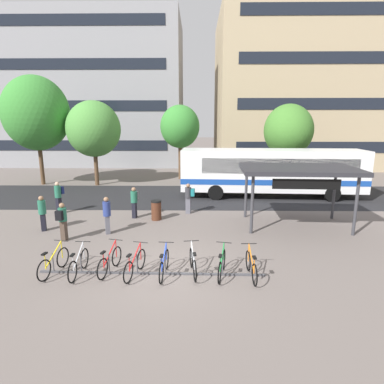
{
  "coord_description": "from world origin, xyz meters",
  "views": [
    {
      "loc": [
        0.95,
        -9.91,
        4.95
      ],
      "look_at": [
        0.73,
        4.9,
        1.68
      ],
      "focal_mm": 29.47,
      "sensor_mm": 36.0,
      "label": 1
    }
  ],
  "objects_px": {
    "commuter_teal_pack_0": "(189,196)",
    "street_tree_0": "(94,129)",
    "parked_bicycle_red_3": "(135,265)",
    "commuter_grey_pack_1": "(42,211)",
    "transit_shelter": "(298,171)",
    "parked_bicycle_blue_4": "(164,265)",
    "commuter_black_pack_2": "(107,213)",
    "parked_bicycle_orange_7": "(251,267)",
    "trash_bin": "(156,210)",
    "street_tree_1": "(180,127)",
    "parked_bicycle_silver_1": "(79,264)",
    "city_bus": "(270,171)",
    "parked_bicycle_yellow_0": "(54,263)",
    "commuter_grey_pack_5": "(134,200)",
    "street_tree_3": "(36,113)",
    "commuter_navy_pack_4": "(58,195)",
    "commuter_black_pack_3": "(62,219)",
    "parked_bicycle_red_2": "(110,261)",
    "parked_bicycle_silver_5": "(193,263)",
    "parked_bicycle_green_6": "(222,265)",
    "street_tree_2": "(288,131)"
  },
  "relations": [
    {
      "from": "parked_bicycle_red_2",
      "to": "street_tree_1",
      "type": "distance_m",
      "value": 18.62
    },
    {
      "from": "parked_bicycle_orange_7",
      "to": "trash_bin",
      "type": "distance_m",
      "value": 7.34
    },
    {
      "from": "parked_bicycle_orange_7",
      "to": "commuter_teal_pack_0",
      "type": "height_order",
      "value": "commuter_teal_pack_0"
    },
    {
      "from": "parked_bicycle_blue_4",
      "to": "commuter_navy_pack_4",
      "type": "relative_size",
      "value": 0.96
    },
    {
      "from": "commuter_teal_pack_0",
      "to": "commuter_grey_pack_1",
      "type": "height_order",
      "value": "commuter_teal_pack_0"
    },
    {
      "from": "commuter_teal_pack_0",
      "to": "street_tree_0",
      "type": "relative_size",
      "value": 0.25
    },
    {
      "from": "transit_shelter",
      "to": "street_tree_0",
      "type": "xyz_separation_m",
      "value": [
        -12.89,
        10.12,
        1.76
      ]
    },
    {
      "from": "parked_bicycle_red_3",
      "to": "parked_bicycle_orange_7",
      "type": "relative_size",
      "value": 0.98
    },
    {
      "from": "commuter_grey_pack_5",
      "to": "street_tree_2",
      "type": "bearing_deg",
      "value": 142.74
    },
    {
      "from": "parked_bicycle_blue_4",
      "to": "street_tree_1",
      "type": "bearing_deg",
      "value": 5.42
    },
    {
      "from": "parked_bicycle_silver_1",
      "to": "transit_shelter",
      "type": "height_order",
      "value": "transit_shelter"
    },
    {
      "from": "commuter_black_pack_2",
      "to": "street_tree_0",
      "type": "bearing_deg",
      "value": 179.07
    },
    {
      "from": "commuter_grey_pack_1",
      "to": "trash_bin",
      "type": "relative_size",
      "value": 1.62
    },
    {
      "from": "parked_bicycle_red_3",
      "to": "parked_bicycle_blue_4",
      "type": "bearing_deg",
      "value": -76.76
    },
    {
      "from": "parked_bicycle_blue_4",
      "to": "commuter_grey_pack_1",
      "type": "distance_m",
      "value": 7.54
    },
    {
      "from": "commuter_black_pack_2",
      "to": "commuter_grey_pack_5",
      "type": "distance_m",
      "value": 2.56
    },
    {
      "from": "parked_bicycle_silver_1",
      "to": "parked_bicycle_yellow_0",
      "type": "bearing_deg",
      "value": 86.19
    },
    {
      "from": "parked_bicycle_yellow_0",
      "to": "parked_bicycle_blue_4",
      "type": "relative_size",
      "value": 0.99
    },
    {
      "from": "transit_shelter",
      "to": "parked_bicycle_blue_4",
      "type": "bearing_deg",
      "value": -135.48
    },
    {
      "from": "commuter_grey_pack_5",
      "to": "street_tree_0",
      "type": "xyz_separation_m",
      "value": [
        -4.78,
        8.92,
        3.5
      ]
    },
    {
      "from": "commuter_black_pack_2",
      "to": "street_tree_1",
      "type": "height_order",
      "value": "street_tree_1"
    },
    {
      "from": "commuter_teal_pack_0",
      "to": "street_tree_2",
      "type": "xyz_separation_m",
      "value": [
        7.74,
        8.77,
        3.36
      ]
    },
    {
      "from": "street_tree_3",
      "to": "parked_bicycle_yellow_0",
      "type": "bearing_deg",
      "value": -63.26
    },
    {
      "from": "parked_bicycle_red_3",
      "to": "commuter_grey_pack_1",
      "type": "height_order",
      "value": "commuter_grey_pack_1"
    },
    {
      "from": "city_bus",
      "to": "trash_bin",
      "type": "xyz_separation_m",
      "value": [
        -7.04,
        -5.36,
        -1.26
      ]
    },
    {
      "from": "street_tree_0",
      "to": "parked_bicycle_red_3",
      "type": "bearing_deg",
      "value": -68.57
    },
    {
      "from": "trash_bin",
      "to": "street_tree_3",
      "type": "bearing_deg",
      "value": 137.85
    },
    {
      "from": "parked_bicycle_orange_7",
      "to": "commuter_grey_pack_5",
      "type": "distance_m",
      "value": 8.31
    },
    {
      "from": "commuter_navy_pack_4",
      "to": "transit_shelter",
      "type": "bearing_deg",
      "value": 99.54
    },
    {
      "from": "city_bus",
      "to": "parked_bicycle_red_3",
      "type": "distance_m",
      "value": 13.52
    },
    {
      "from": "parked_bicycle_red_3",
      "to": "commuter_black_pack_2",
      "type": "bearing_deg",
      "value": 40.03
    },
    {
      "from": "trash_bin",
      "to": "street_tree_3",
      "type": "distance_m",
      "value": 15.07
    },
    {
      "from": "city_bus",
      "to": "transit_shelter",
      "type": "distance_m",
      "value": 6.29
    },
    {
      "from": "parked_bicycle_yellow_0",
      "to": "commuter_teal_pack_0",
      "type": "distance_m",
      "value": 8.45
    },
    {
      "from": "parked_bicycle_blue_4",
      "to": "street_tree_2",
      "type": "relative_size",
      "value": 0.27
    },
    {
      "from": "city_bus",
      "to": "parked_bicycle_yellow_0",
      "type": "xyz_separation_m",
      "value": [
        -9.71,
        -11.4,
        -1.39
      ]
    },
    {
      "from": "trash_bin",
      "to": "street_tree_2",
      "type": "relative_size",
      "value": 0.16
    },
    {
      "from": "commuter_grey_pack_5",
      "to": "parked_bicycle_red_2",
      "type": "bearing_deg",
      "value": 13.88
    },
    {
      "from": "transit_shelter",
      "to": "commuter_grey_pack_5",
      "type": "xyz_separation_m",
      "value": [
        -8.1,
        1.2,
        -1.75
      ]
    },
    {
      "from": "parked_bicycle_blue_4",
      "to": "street_tree_3",
      "type": "xyz_separation_m",
      "value": [
        -11.53,
        15.66,
        5.27
      ]
    },
    {
      "from": "transit_shelter",
      "to": "commuter_black_pack_2",
      "type": "xyz_separation_m",
      "value": [
        -8.87,
        -1.25,
        -1.71
      ]
    },
    {
      "from": "city_bus",
      "to": "commuter_teal_pack_0",
      "type": "distance_m",
      "value": 6.86
    },
    {
      "from": "parked_bicycle_blue_4",
      "to": "trash_bin",
      "type": "bearing_deg",
      "value": 13.65
    },
    {
      "from": "parked_bicycle_silver_5",
      "to": "parked_bicycle_red_2",
      "type": "bearing_deg",
      "value": 80.82
    },
    {
      "from": "parked_bicycle_red_3",
      "to": "commuter_black_pack_3",
      "type": "relative_size",
      "value": 1.02
    },
    {
      "from": "parked_bicycle_red_2",
      "to": "commuter_black_pack_2",
      "type": "xyz_separation_m",
      "value": [
        -1.14,
        3.81,
        0.6
      ]
    },
    {
      "from": "commuter_black_pack_3",
      "to": "street_tree_0",
      "type": "distance_m",
      "value": 13.02
    },
    {
      "from": "commuter_navy_pack_4",
      "to": "trash_bin",
      "type": "bearing_deg",
      "value": 97.27
    },
    {
      "from": "commuter_black_pack_2",
      "to": "parked_bicycle_green_6",
      "type": "bearing_deg",
      "value": 30.17
    },
    {
      "from": "parked_bicycle_red_2",
      "to": "parked_bicycle_silver_5",
      "type": "relative_size",
      "value": 0.99
    }
  ]
}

